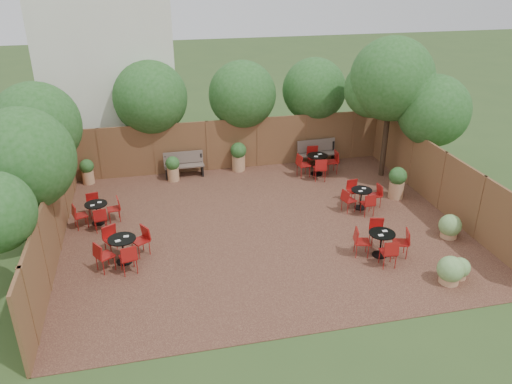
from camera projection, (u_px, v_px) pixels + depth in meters
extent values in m
plane|color=#354F23|center=(263.00, 227.00, 15.64)|extent=(80.00, 80.00, 0.00)
cube|color=#3B1F18|center=(263.00, 227.00, 15.63)|extent=(12.00, 10.00, 0.02)
cube|color=brown|center=(233.00, 144.00, 19.63)|extent=(12.00, 0.08, 2.00)
cube|color=brown|center=(54.00, 219.00, 14.01)|extent=(0.08, 10.00, 2.00)
cube|color=brown|center=(442.00, 181.00, 16.42)|extent=(0.08, 10.00, 2.00)
cube|color=silver|center=(108.00, 57.00, 20.11)|extent=(5.00, 4.00, 8.00)
sphere|color=#20511A|center=(37.00, 126.00, 15.77)|extent=(2.75, 2.75, 2.75)
sphere|color=#20511A|center=(22.00, 159.00, 13.14)|extent=(2.76, 2.76, 2.76)
sphere|color=#20511A|center=(150.00, 98.00, 18.87)|extent=(2.78, 2.78, 2.78)
sphere|color=#20511A|center=(242.00, 95.00, 19.51)|extent=(2.63, 2.63, 2.63)
sphere|color=#20511A|center=(314.00, 90.00, 20.29)|extent=(2.57, 2.57, 2.57)
sphere|color=#20511A|center=(434.00, 111.00, 17.56)|extent=(2.53, 2.53, 2.53)
cylinder|color=black|center=(386.00, 126.00, 18.56)|extent=(0.23, 0.23, 3.88)
sphere|color=#20511A|center=(392.00, 79.00, 17.82)|extent=(2.98, 2.98, 2.98)
sphere|color=#20511A|center=(373.00, 89.00, 18.25)|extent=(2.09, 2.09, 2.09)
sphere|color=#20511A|center=(407.00, 89.00, 17.66)|extent=(2.18, 2.18, 2.18)
cube|color=brown|center=(184.00, 166.00, 19.07)|extent=(1.50, 0.47, 0.05)
cube|color=brown|center=(183.00, 157.00, 19.13)|extent=(1.50, 0.13, 0.45)
cube|color=black|center=(166.00, 173.00, 19.03)|extent=(0.07, 0.45, 0.40)
cube|color=black|center=(202.00, 170.00, 19.30)|extent=(0.07, 0.45, 0.40)
cube|color=brown|center=(318.00, 154.00, 20.13)|extent=(1.64, 0.58, 0.05)
cube|color=brown|center=(316.00, 145.00, 20.19)|extent=(1.62, 0.22, 0.49)
cube|color=black|center=(300.00, 161.00, 20.08)|extent=(0.09, 0.49, 0.43)
cube|color=black|center=(334.00, 158.00, 20.38)|extent=(0.09, 0.49, 0.43)
cylinder|color=black|center=(99.00, 223.00, 15.84)|extent=(0.40, 0.40, 0.03)
cylinder|color=black|center=(97.00, 214.00, 15.70)|extent=(0.05, 0.05, 0.64)
cylinder|color=black|center=(96.00, 204.00, 15.56)|extent=(0.70, 0.70, 0.03)
cube|color=white|center=(100.00, 202.00, 15.64)|extent=(0.14, 0.12, 0.01)
cube|color=white|center=(92.00, 205.00, 15.44)|extent=(0.14, 0.12, 0.01)
cylinder|color=black|center=(380.00, 255.00, 14.14)|extent=(0.42, 0.42, 0.03)
cylinder|color=black|center=(381.00, 244.00, 13.99)|extent=(0.05, 0.05, 0.67)
cylinder|color=black|center=(382.00, 233.00, 13.85)|extent=(0.73, 0.73, 0.03)
cube|color=white|center=(385.00, 231.00, 13.93)|extent=(0.15, 0.12, 0.01)
cube|color=white|center=(381.00, 235.00, 13.72)|extent=(0.15, 0.12, 0.01)
cylinder|color=black|center=(125.00, 261.00, 13.83)|extent=(0.44, 0.44, 0.03)
cylinder|color=black|center=(123.00, 250.00, 13.68)|extent=(0.05, 0.05, 0.70)
cylinder|color=black|center=(122.00, 239.00, 13.53)|extent=(0.76, 0.76, 0.03)
cube|color=white|center=(126.00, 236.00, 13.61)|extent=(0.17, 0.15, 0.01)
cube|color=white|center=(118.00, 241.00, 13.39)|extent=(0.17, 0.15, 0.01)
cylinder|color=black|center=(360.00, 208.00, 16.80)|extent=(0.40, 0.40, 0.03)
cylinder|color=black|center=(361.00, 199.00, 16.66)|extent=(0.05, 0.05, 0.63)
cylinder|color=black|center=(362.00, 190.00, 16.52)|extent=(0.69, 0.69, 0.03)
cube|color=white|center=(364.00, 188.00, 16.60)|extent=(0.14, 0.11, 0.01)
cube|color=white|center=(361.00, 191.00, 16.40)|extent=(0.14, 0.11, 0.01)
cylinder|color=black|center=(316.00, 174.00, 19.43)|extent=(0.46, 0.46, 0.03)
cylinder|color=black|center=(317.00, 165.00, 19.27)|extent=(0.05, 0.05, 0.73)
cylinder|color=black|center=(317.00, 156.00, 19.11)|extent=(0.79, 0.79, 0.03)
cube|color=white|center=(320.00, 154.00, 19.20)|extent=(0.15, 0.11, 0.02)
cube|color=white|center=(316.00, 156.00, 18.97)|extent=(0.15, 0.11, 0.02)
cylinder|color=tan|center=(173.00, 174.00, 18.80)|extent=(0.43, 0.43, 0.49)
sphere|color=#20511A|center=(172.00, 163.00, 18.61)|extent=(0.52, 0.52, 0.52)
cylinder|color=tan|center=(239.00, 163.00, 19.69)|extent=(0.51, 0.51, 0.59)
sphere|color=#20511A|center=(238.00, 150.00, 19.46)|extent=(0.62, 0.62, 0.62)
cylinder|color=tan|center=(88.00, 177.00, 18.55)|extent=(0.43, 0.43, 0.49)
sphere|color=#20511A|center=(87.00, 166.00, 18.37)|extent=(0.51, 0.51, 0.51)
cylinder|color=tan|center=(396.00, 190.00, 17.43)|extent=(0.51, 0.51, 0.58)
sphere|color=#20511A|center=(398.00, 176.00, 17.21)|extent=(0.61, 0.61, 0.61)
cylinder|color=tan|center=(459.00, 274.00, 13.13)|extent=(0.38, 0.38, 0.17)
sphere|color=#68974E|center=(460.00, 267.00, 13.04)|extent=(0.52, 0.52, 0.52)
cylinder|color=tan|center=(449.00, 279.00, 12.92)|extent=(0.50, 0.50, 0.23)
sphere|color=#68974E|center=(451.00, 269.00, 12.80)|extent=(0.68, 0.68, 0.68)
cylinder|color=tan|center=(449.00, 234.00, 15.03)|extent=(0.49, 0.49, 0.22)
sphere|color=#68974E|center=(450.00, 225.00, 14.91)|extent=(0.66, 0.66, 0.66)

